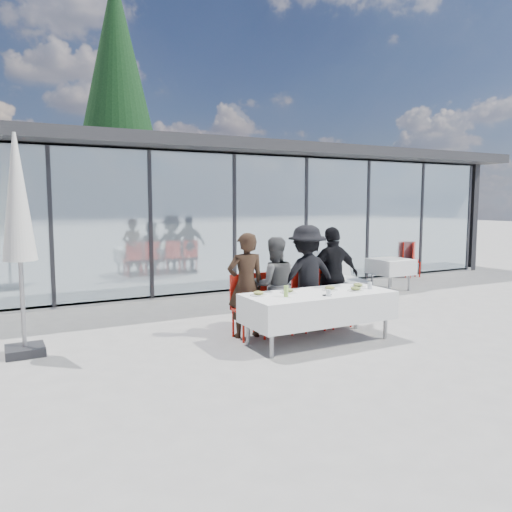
{
  "coord_description": "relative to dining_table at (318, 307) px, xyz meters",
  "views": [
    {
      "loc": [
        -3.83,
        -6.26,
        2.09
      ],
      "look_at": [
        0.1,
        1.2,
        1.17
      ],
      "focal_mm": 35.0,
      "sensor_mm": 36.0,
      "label": 1
    }
  ],
  "objects": [
    {
      "name": "diner_c",
      "position": [
        0.29,
        0.76,
        0.32
      ],
      "size": [
        1.19,
        1.19,
        1.71
      ],
      "primitive_type": "imported",
      "rotation": [
        0.0,
        0.0,
        3.06
      ],
      "color": "black",
      "rests_on": "ground"
    },
    {
      "name": "treeline",
      "position": [
        -2.4,
        28.24,
        1.66
      ],
      "size": [
        62.5,
        2.0,
        4.4
      ],
      "color": "#103413",
      "rests_on": "ground"
    },
    {
      "name": "diner_chair_c",
      "position": [
        0.29,
        0.75,
        -0.0
      ],
      "size": [
        0.44,
        0.44,
        0.97
      ],
      "color": "red",
      "rests_on": "ground"
    },
    {
      "name": "plate_a",
      "position": [
        -0.91,
        0.2,
        0.24
      ],
      "size": [
        0.24,
        0.24,
        0.07
      ],
      "color": "white",
      "rests_on": "dining_table"
    },
    {
      "name": "spare_chair_b",
      "position": [
        6.05,
        4.24,
        -0.0
      ],
      "size": [
        0.62,
        0.62,
        0.97
      ],
      "color": "red",
      "rests_on": "ground"
    },
    {
      "name": "dining_table",
      "position": [
        0.0,
        0.0,
        0.0
      ],
      "size": [
        2.26,
        0.96,
        0.75
      ],
      "color": "white",
      "rests_on": "ground"
    },
    {
      "name": "diner_chair_d",
      "position": [
        0.82,
        0.75,
        -0.0
      ],
      "size": [
        0.44,
        0.44,
        0.97
      ],
      "color": "red",
      "rests_on": "ground"
    },
    {
      "name": "conifer_tree",
      "position": [
        0.1,
        13.24,
        5.45
      ],
      "size": [
        4.0,
        4.0,
        10.5
      ],
      "color": "#382316",
      "rests_on": "ground"
    },
    {
      "name": "market_umbrella",
      "position": [
        -3.93,
        1.35,
        1.42
      ],
      "size": [
        0.5,
        0.5,
        3.0
      ],
      "color": "black",
      "rests_on": "ground"
    },
    {
      "name": "spare_chair_a",
      "position": [
        5.95,
        4.22,
        -0.0
      ],
      "size": [
        0.62,
        0.62,
        0.97
      ],
      "color": "red",
      "rests_on": "ground"
    },
    {
      "name": "plate_c",
      "position": [
        0.26,
        0.08,
        0.24
      ],
      "size": [
        0.24,
        0.24,
        0.07
      ],
      "color": "white",
      "rests_on": "dining_table"
    },
    {
      "name": "diner_chair_a",
      "position": [
        -0.83,
        0.75,
        -0.0
      ],
      "size": [
        0.44,
        0.44,
        0.97
      ],
      "color": "red",
      "rests_on": "ground"
    },
    {
      "name": "diner_a",
      "position": [
        -0.83,
        0.76,
        0.27
      ],
      "size": [
        0.66,
        0.66,
        1.62
      ],
      "primitive_type": "imported",
      "rotation": [
        0.0,
        0.0,
        3.01
      ],
      "color": "#302015",
      "rests_on": "ground"
    },
    {
      "name": "ground",
      "position": [
        -0.4,
        0.24,
        -0.54
      ],
      "size": [
        90.0,
        90.0,
        0.0
      ],
      "primitive_type": "plane",
      "color": "gray",
      "rests_on": "ground"
    },
    {
      "name": "folded_eyeglasses",
      "position": [
        -0.03,
        -0.25,
        0.22
      ],
      "size": [
        0.14,
        0.03,
        0.01
      ],
      "primitive_type": "cube",
      "color": "black",
      "rests_on": "dining_table"
    },
    {
      "name": "diner_d",
      "position": [
        0.82,
        0.76,
        0.3
      ],
      "size": [
        1.04,
        1.04,
        1.67
      ],
      "primitive_type": "imported",
      "rotation": [
        0.0,
        0.0,
        3.07
      ],
      "color": "black",
      "rests_on": "ground"
    },
    {
      "name": "plate_extra",
      "position": [
        0.57,
        -0.15,
        0.24
      ],
      "size": [
        0.24,
        0.24,
        0.07
      ],
      "color": "white",
      "rests_on": "dining_table"
    },
    {
      "name": "diner_b",
      "position": [
        -0.33,
        0.76,
        0.23
      ],
      "size": [
        0.93,
        0.93,
        1.54
      ],
      "primitive_type": "imported",
      "rotation": [
        0.0,
        0.0,
        2.86
      ],
      "color": "#4C4C4C",
      "rests_on": "ground"
    },
    {
      "name": "juice_bottle",
      "position": [
        -0.6,
        -0.06,
        0.29
      ],
      "size": [
        0.06,
        0.06,
        0.16
      ],
      "primitive_type": "cylinder",
      "color": "#96C954",
      "rests_on": "dining_table"
    },
    {
      "name": "diner_chair_b",
      "position": [
        -0.33,
        0.75,
        -0.0
      ],
      "size": [
        0.44,
        0.44,
        0.97
      ],
      "color": "red",
      "rests_on": "ground"
    },
    {
      "name": "spare_table_right",
      "position": [
        4.09,
        2.87,
        0.02
      ],
      "size": [
        0.86,
        0.86,
        0.74
      ],
      "color": "white",
      "rests_on": "ground"
    },
    {
      "name": "drinking_glasses",
      "position": [
        0.41,
        -0.21,
        0.26
      ],
      "size": [
        1.0,
        0.27,
        0.1
      ],
      "color": "silver",
      "rests_on": "dining_table"
    },
    {
      "name": "pavilion",
      "position": [
        1.61,
        8.4,
        1.61
      ],
      "size": [
        14.8,
        8.8,
        3.44
      ],
      "color": "gray",
      "rests_on": "ground"
    },
    {
      "name": "lounger",
      "position": [
        3.45,
        3.8,
        -0.28
      ],
      "size": [
        0.86,
        1.43,
        0.72
      ],
      "color": "white",
      "rests_on": "ground"
    },
    {
      "name": "plate_d",
      "position": [
        0.82,
        0.09,
        0.24
      ],
      "size": [
        0.24,
        0.24,
        0.07
      ],
      "color": "white",
      "rests_on": "dining_table"
    },
    {
      "name": "plate_b",
      "position": [
        -0.41,
        0.19,
        0.24
      ],
      "size": [
        0.24,
        0.24,
        0.07
      ],
      "color": "white",
      "rests_on": "dining_table"
    }
  ]
}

